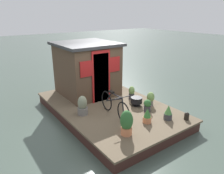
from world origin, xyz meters
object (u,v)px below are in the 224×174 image
Objects in this scene: houseboat_cabin at (87,68)px; charcoal_grill at (136,100)px; potted_plant_basil at (151,98)px; potted_plant_succulent at (83,106)px; potted_plant_mint at (147,116)px; potted_plant_rosemary at (127,123)px; mooring_bollard at (187,116)px; potted_plant_sage at (168,113)px; bicycle at (114,105)px; potted_plant_fern at (147,105)px; potted_plant_ivy at (132,93)px.

charcoal_grill is at bearing -160.01° from houseboat_cabin.
potted_plant_basil is 2.30m from potted_plant_succulent.
houseboat_cabin reaches higher than potted_plant_mint.
houseboat_cabin reaches higher than potted_plant_succulent.
mooring_bollard is (-0.40, -1.95, -0.22)m from potted_plant_rosemary.
potted_plant_basil is 1.04× the size of potted_plant_sage.
mooring_bollard is at bearing -117.19° from potted_plant_mint.
mooring_bollard is (-2.08, -2.31, -0.16)m from potted_plant_succulent.
bicycle is 1.46m from potted_plant_basil.
potted_plant_ivy is at bearing -13.63° from potted_plant_fern.
potted_plant_mint is 0.96× the size of potted_plant_sage.
potted_plant_basil is at bearing -153.60° from houseboat_cabin.
bicycle is at bearing 48.22° from mooring_bollard.
mooring_bollard is (-0.33, -0.43, -0.10)m from potted_plant_sage.
mooring_bollard is at bearing -174.51° from potted_plant_basil.
potted_plant_sage is (-3.29, -0.82, -0.77)m from houseboat_cabin.
houseboat_cabin is at bearing 14.05° from potted_plant_sage.
bicycle reaches higher than potted_plant_ivy.
potted_plant_fern is at bearing -164.31° from houseboat_cabin.
potted_plant_mint is (-0.87, -0.52, -0.15)m from bicycle.
potted_plant_basil is at bearing -62.46° from potted_plant_rosemary.
potted_plant_rosemary is at bearing 78.34° from mooring_bollard.
houseboat_cabin reaches higher than potted_plant_sage.
potted_plant_succulent is at bearing 75.28° from charcoal_grill.
potted_plant_fern is at bearing -107.86° from bicycle.
bicycle is at bearing 87.45° from potted_plant_basil.
potted_plant_rosemary reaches higher than potted_plant_sage.
houseboat_cabin is 1.92m from potted_plant_ivy.
potted_plant_ivy is (1.75, -1.67, -0.09)m from potted_plant_rosemary.
bicycle is 2.68× the size of potted_plant_succulent.
bicycle reaches higher than potted_plant_basil.
potted_plant_ivy is 2.03m from potted_plant_succulent.
potted_plant_sage is at bearing -175.91° from charcoal_grill.
houseboat_cabin is 2.76m from potted_plant_fern.
potted_plant_succulent reaches higher than potted_plant_ivy.
potted_plant_succulent is 1.57× the size of charcoal_grill.
potted_plant_fern is 2.04m from potted_plant_succulent.
potted_plant_sage reaches higher than potted_plant_fern.
potted_plant_succulent reaches higher than potted_plant_mint.
potted_plant_mint is (0.15, -0.88, -0.13)m from potted_plant_rosemary.
houseboat_cabin reaches higher than potted_plant_ivy.
potted_plant_mint is at bearing -149.22° from bicycle.
potted_plant_succulent reaches higher than potted_plant_basil.
potted_plant_mint reaches higher than potted_plant_fern.
charcoal_grill is at bearing 56.74° from potted_plant_basil.
bicycle reaches higher than potted_plant_succulent.
potted_plant_succulent is (1.00, 1.77, 0.08)m from potted_plant_fern.
bicycle is 3.76× the size of potted_plant_mint.
bicycle is 1.08m from potted_plant_rosemary.
mooring_bollard is (-1.42, -1.59, -0.24)m from bicycle.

